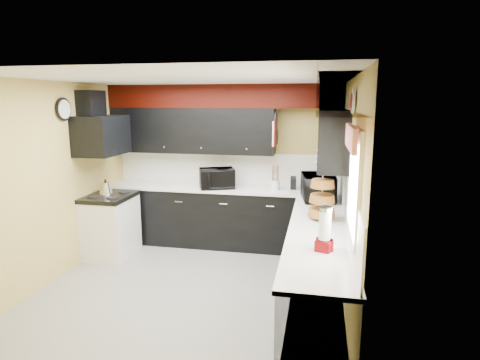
% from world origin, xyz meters
% --- Properties ---
extents(ground, '(3.60, 3.60, 0.00)m').
position_xyz_m(ground, '(0.00, 0.00, 0.00)').
color(ground, gray).
rests_on(ground, ground).
extents(wall_back, '(3.60, 0.06, 2.50)m').
position_xyz_m(wall_back, '(0.00, 1.80, 1.25)').
color(wall_back, '#E0C666').
rests_on(wall_back, ground).
extents(wall_right, '(0.06, 3.60, 2.50)m').
position_xyz_m(wall_right, '(1.80, 0.00, 1.25)').
color(wall_right, '#E0C666').
rests_on(wall_right, ground).
extents(wall_left, '(0.06, 3.60, 2.50)m').
position_xyz_m(wall_left, '(-1.80, 0.00, 1.25)').
color(wall_left, '#E0C666').
rests_on(wall_left, ground).
extents(ceiling, '(3.60, 3.60, 0.06)m').
position_xyz_m(ceiling, '(0.00, 0.00, 2.50)').
color(ceiling, white).
rests_on(ceiling, wall_back).
extents(cab_back, '(3.60, 0.60, 0.90)m').
position_xyz_m(cab_back, '(0.00, 1.50, 0.45)').
color(cab_back, black).
rests_on(cab_back, ground).
extents(cab_right, '(0.60, 3.00, 0.90)m').
position_xyz_m(cab_right, '(1.50, -0.30, 0.45)').
color(cab_right, black).
rests_on(cab_right, ground).
extents(counter_back, '(3.62, 0.64, 0.04)m').
position_xyz_m(counter_back, '(0.00, 1.50, 0.92)').
color(counter_back, white).
rests_on(counter_back, cab_back).
extents(counter_right, '(0.64, 3.02, 0.04)m').
position_xyz_m(counter_right, '(1.50, -0.30, 0.92)').
color(counter_right, white).
rests_on(counter_right, cab_right).
extents(splash_back, '(3.60, 0.02, 0.50)m').
position_xyz_m(splash_back, '(0.00, 1.79, 1.19)').
color(splash_back, white).
rests_on(splash_back, counter_back).
extents(splash_right, '(0.02, 3.60, 0.50)m').
position_xyz_m(splash_right, '(1.79, 0.00, 1.19)').
color(splash_right, white).
rests_on(splash_right, counter_right).
extents(upper_back, '(2.60, 0.35, 0.70)m').
position_xyz_m(upper_back, '(-0.50, 1.62, 1.80)').
color(upper_back, black).
rests_on(upper_back, wall_back).
extents(upper_right, '(0.35, 1.80, 0.70)m').
position_xyz_m(upper_right, '(1.62, 0.90, 1.80)').
color(upper_right, black).
rests_on(upper_right, wall_right).
extents(soffit_back, '(3.60, 0.36, 0.35)m').
position_xyz_m(soffit_back, '(0.00, 1.62, 2.33)').
color(soffit_back, black).
rests_on(soffit_back, wall_back).
extents(soffit_right, '(0.36, 3.24, 0.35)m').
position_xyz_m(soffit_right, '(1.62, -0.18, 2.33)').
color(soffit_right, black).
rests_on(soffit_right, wall_right).
extents(stove, '(0.60, 0.75, 0.86)m').
position_xyz_m(stove, '(-1.50, 0.75, 0.43)').
color(stove, white).
rests_on(stove, ground).
extents(cooktop, '(0.62, 0.77, 0.06)m').
position_xyz_m(cooktop, '(-1.50, 0.75, 0.89)').
color(cooktop, black).
rests_on(cooktop, stove).
extents(hood, '(0.50, 0.78, 0.55)m').
position_xyz_m(hood, '(-1.55, 0.75, 1.78)').
color(hood, black).
rests_on(hood, wall_left).
extents(hood_duct, '(0.24, 0.40, 0.40)m').
position_xyz_m(hood_duct, '(-1.68, 0.75, 2.20)').
color(hood_duct, black).
rests_on(hood_duct, wall_left).
extents(window, '(0.03, 0.86, 0.96)m').
position_xyz_m(window, '(1.79, -0.90, 1.55)').
color(window, white).
rests_on(window, wall_right).
extents(valance, '(0.04, 0.88, 0.20)m').
position_xyz_m(valance, '(1.73, -0.90, 1.95)').
color(valance, red).
rests_on(valance, wall_right).
extents(pan_top, '(0.03, 0.22, 0.40)m').
position_xyz_m(pan_top, '(0.82, 1.55, 2.00)').
color(pan_top, black).
rests_on(pan_top, upper_back).
extents(pan_mid, '(0.03, 0.28, 0.46)m').
position_xyz_m(pan_mid, '(0.82, 1.42, 1.75)').
color(pan_mid, black).
rests_on(pan_mid, upper_back).
extents(pan_low, '(0.03, 0.24, 0.42)m').
position_xyz_m(pan_low, '(0.82, 1.68, 1.72)').
color(pan_low, black).
rests_on(pan_low, upper_back).
extents(cut_board, '(0.03, 0.26, 0.35)m').
position_xyz_m(cut_board, '(0.83, 1.30, 1.80)').
color(cut_board, white).
rests_on(cut_board, upper_back).
extents(baskets, '(0.27, 0.27, 0.50)m').
position_xyz_m(baskets, '(1.52, 0.05, 1.18)').
color(baskets, brown).
rests_on(baskets, upper_right).
extents(clock, '(0.03, 0.30, 0.30)m').
position_xyz_m(clock, '(-1.77, 0.25, 2.15)').
color(clock, black).
rests_on(clock, wall_left).
extents(deco_plate, '(0.03, 0.24, 0.24)m').
position_xyz_m(deco_plate, '(1.77, -0.35, 2.25)').
color(deco_plate, white).
rests_on(deco_plate, wall_right).
extents(toaster_oven, '(0.64, 0.59, 0.30)m').
position_xyz_m(toaster_oven, '(-0.05, 1.42, 1.09)').
color(toaster_oven, black).
rests_on(toaster_oven, counter_back).
extents(microwave, '(0.51, 0.68, 0.34)m').
position_xyz_m(microwave, '(1.48, 0.97, 1.11)').
color(microwave, black).
rests_on(microwave, counter_right).
extents(utensil_crock, '(0.15, 0.15, 0.14)m').
position_xyz_m(utensil_crock, '(0.84, 1.46, 1.01)').
color(utensil_crock, silver).
rests_on(utensil_crock, counter_back).
extents(knife_block, '(0.10, 0.13, 0.19)m').
position_xyz_m(knife_block, '(1.10, 1.55, 1.03)').
color(knife_block, black).
rests_on(knife_block, counter_back).
extents(kettle, '(0.24, 0.24, 0.17)m').
position_xyz_m(kettle, '(-1.57, 0.79, 1.01)').
color(kettle, '#ABACAF').
rests_on(kettle, cooktop).
extents(dispenser_a, '(0.16, 0.16, 0.36)m').
position_xyz_m(dispenser_a, '(1.55, -0.92, 1.12)').
color(dispenser_a, maroon).
rests_on(dispenser_a, counter_right).
extents(dispenser_b, '(0.17, 0.17, 0.36)m').
position_xyz_m(dispenser_b, '(1.54, -0.95, 1.12)').
color(dispenser_b, '#660004').
rests_on(dispenser_b, counter_right).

